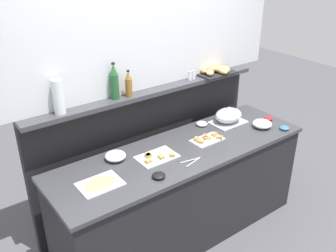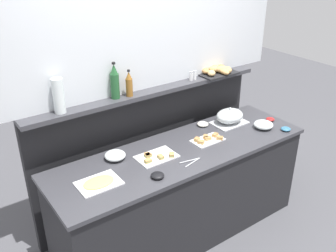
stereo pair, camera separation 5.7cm
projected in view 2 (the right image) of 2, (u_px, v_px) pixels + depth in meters
ground_plane at (147, 200)px, 4.09m from camera, size 12.00×12.00×0.00m
buffet_counter at (182, 193)px, 3.45m from camera, size 2.37×0.73×0.91m
back_ledge_unit at (149, 147)px, 3.74m from camera, size 2.39×0.22×1.32m
upper_wall_panel at (144, 15)px, 3.20m from camera, size 2.99×0.08×1.28m
sandwich_platter_rear at (208, 139)px, 3.40m from camera, size 0.29×0.17×0.04m
sandwich_platter_side at (156, 157)px, 3.13m from camera, size 0.33×0.22×0.04m
cold_cuts_platter at (99, 183)px, 2.80m from camera, size 0.32×0.23×0.02m
serving_cloche at (230, 117)px, 3.69m from camera, size 0.34×0.24×0.17m
glass_bowl_large at (263, 125)px, 3.61m from camera, size 0.18×0.18×0.07m
glass_bowl_medium at (115, 156)px, 3.10m from camera, size 0.17×0.17×0.07m
condiment_bowl_teal at (203, 124)px, 3.66m from camera, size 0.11×0.11×0.04m
condiment_bowl_red at (158, 175)px, 2.87m from camera, size 0.10×0.10×0.04m
condiment_bowl_dark at (286, 129)px, 3.58m from camera, size 0.09×0.09×0.03m
condiment_bowl_cream at (270, 119)px, 3.77m from camera, size 0.08×0.08×0.03m
serving_tongs at (191, 161)px, 3.07m from camera, size 0.18×0.08×0.01m
wine_bottle_green at (115, 82)px, 3.17m from camera, size 0.08×0.08×0.32m
vinegar_bottle_amber at (129, 85)px, 3.23m from camera, size 0.06×0.06×0.24m
salt_shaker at (191, 76)px, 3.63m from camera, size 0.03×0.03×0.09m
pepper_shaker at (195, 75)px, 3.65m from camera, size 0.03×0.03×0.09m
bread_basket at (218, 70)px, 3.80m from camera, size 0.40×0.29×0.08m
water_carafe at (58, 96)px, 2.90m from camera, size 0.09×0.09×0.28m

